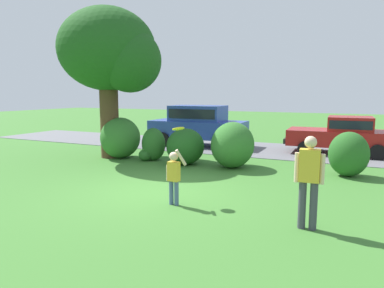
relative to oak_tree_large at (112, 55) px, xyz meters
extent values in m
plane|color=#3D752D|center=(3.99, -3.58, -3.94)|extent=(80.00, 80.00, 0.00)
cube|color=slate|center=(3.99, 4.33, -3.93)|extent=(28.00, 4.40, 0.02)
cylinder|color=#513823|center=(-0.15, -0.09, -2.42)|extent=(0.71, 0.71, 3.05)
ellipsoid|color=#1E511C|center=(-0.15, -0.09, 0.21)|extent=(3.67, 3.67, 3.12)
ellipsoid|color=#1E511C|center=(0.86, -0.09, -0.25)|extent=(2.35, 2.35, 2.35)
ellipsoid|color=#1E511C|center=(-0.66, 0.78, -0.25)|extent=(1.90, 1.90, 1.90)
ellipsoid|color=#33702B|center=(0.31, -0.04, -3.16)|extent=(1.49, 1.60, 1.57)
ellipsoid|color=#33702B|center=(0.25, -0.05, -3.50)|extent=(0.99, 0.99, 0.89)
ellipsoid|color=#286023|center=(1.73, 0.07, -3.33)|extent=(0.92, 0.78, 1.22)
ellipsoid|color=#286023|center=(1.51, -0.17, -3.72)|extent=(0.49, 0.49, 0.44)
ellipsoid|color=#1E511C|center=(3.15, -0.09, -3.31)|extent=(1.32, 1.43, 1.28)
ellipsoid|color=#33702B|center=(4.83, 0.11, -3.17)|extent=(1.43, 1.70, 1.54)
ellipsoid|color=#286023|center=(8.42, 0.39, -3.27)|extent=(1.17, 1.07, 1.36)
cube|color=maroon|center=(7.97, 4.56, -3.26)|extent=(4.28, 2.03, 0.64)
cube|color=maroon|center=(8.29, 4.58, -2.66)|extent=(1.75, 1.69, 0.56)
cube|color=black|center=(8.29, 4.58, -2.66)|extent=(1.62, 1.71, 0.34)
cylinder|color=black|center=(6.71, 3.56, -3.64)|extent=(0.61, 0.25, 0.60)
cylinder|color=black|center=(6.63, 5.44, -3.64)|extent=(0.61, 0.25, 0.60)
cylinder|color=black|center=(9.32, 3.68, -3.64)|extent=(0.61, 0.25, 0.60)
cylinder|color=black|center=(9.23, 5.56, -3.64)|extent=(0.61, 0.25, 0.60)
cube|color=black|center=(5.83, 4.47, -3.42)|extent=(0.20, 1.75, 0.20)
cube|color=#28429E|center=(1.67, 4.19, -3.14)|extent=(4.56, 2.00, 0.80)
cube|color=#28429E|center=(1.67, 4.19, -2.38)|extent=(2.53, 1.71, 0.72)
cube|color=black|center=(1.67, 4.19, -2.38)|extent=(2.33, 1.72, 0.43)
cylinder|color=black|center=(0.31, 3.20, -3.60)|extent=(0.69, 0.24, 0.68)
cylinder|color=black|center=(0.24, 5.08, -3.60)|extent=(0.69, 0.24, 0.68)
cylinder|color=black|center=(3.10, 3.30, -3.60)|extent=(0.69, 0.24, 0.68)
cylinder|color=black|center=(3.03, 5.18, -3.60)|extent=(0.69, 0.24, 0.68)
cube|color=black|center=(-0.62, 4.10, -3.34)|extent=(0.18, 1.75, 0.20)
cube|color=black|center=(3.96, 4.27, -3.34)|extent=(0.18, 1.75, 0.20)
cylinder|color=#4C608C|center=(4.94, -4.36, -3.67)|extent=(0.10, 0.10, 0.55)
cylinder|color=#4C608C|center=(5.07, -4.37, -3.67)|extent=(0.10, 0.10, 0.55)
cube|color=gold|center=(5.00, -4.36, -3.17)|extent=(0.27, 0.18, 0.44)
sphere|color=beige|center=(5.00, -4.36, -2.83)|extent=(0.20, 0.20, 0.20)
cylinder|color=beige|center=(5.17, -4.33, -2.85)|extent=(0.21, 0.23, 0.39)
cylinder|color=beige|center=(4.85, -4.35, -3.22)|extent=(0.07, 0.07, 0.36)
cylinder|color=yellow|center=(4.92, -3.96, -2.26)|extent=(0.29, 0.28, 0.14)
cylinder|color=orange|center=(4.92, -3.96, -2.25)|extent=(0.16, 0.16, 0.09)
cylinder|color=#3F3F4C|center=(7.83, -4.58, -3.49)|extent=(0.14, 0.14, 0.90)
cylinder|color=#3F3F4C|center=(8.03, -4.57, -3.49)|extent=(0.14, 0.14, 0.90)
cube|color=gold|center=(7.93, -4.57, -2.74)|extent=(0.37, 0.24, 0.60)
sphere|color=beige|center=(7.93, -4.57, -2.31)|extent=(0.22, 0.22, 0.22)
cylinder|color=beige|center=(7.71, -4.59, -2.79)|extent=(0.09, 0.09, 0.55)
cylinder|color=beige|center=(8.15, -4.56, -2.79)|extent=(0.09, 0.09, 0.55)
camera|label=1|loc=(8.76, -11.25, -1.44)|focal=33.55mm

